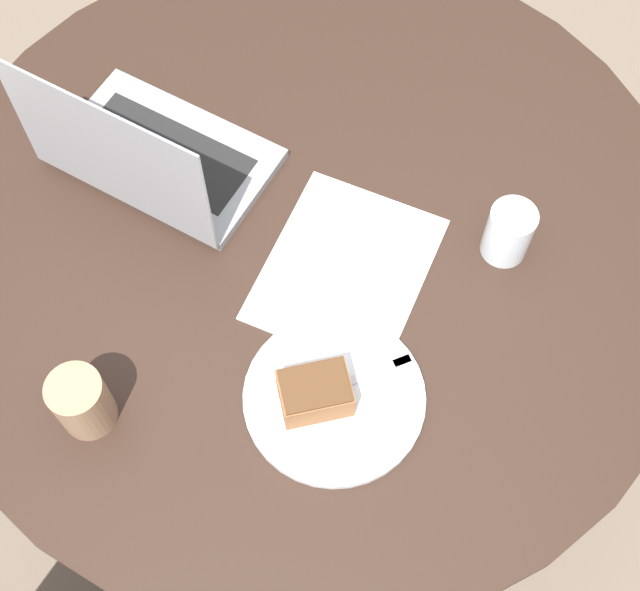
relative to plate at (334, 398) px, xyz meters
name	(u,v)px	position (x,y,z in m)	size (l,w,h in m)	color
ground_plane	(311,393)	(0.29, 0.05, -0.76)	(12.00, 12.00, 0.00)	#6B5B4C
dining_table	(308,272)	(0.29, 0.05, -0.16)	(1.22, 1.22, 0.76)	black
paper_document	(346,269)	(0.21, -0.01, 0.00)	(0.35, 0.32, 0.00)	white
plate	(334,398)	(0.00, 0.00, 0.00)	(0.26, 0.26, 0.01)	silver
cake_slice	(315,393)	(-0.01, 0.03, 0.04)	(0.09, 0.11, 0.06)	brown
fork	(369,374)	(0.03, -0.05, 0.01)	(0.09, 0.16, 0.00)	silver
coffee_glass	(82,402)	(-0.03, 0.34, 0.05)	(0.08, 0.08, 0.11)	#997556
water_glass	(509,232)	(0.26, -0.26, 0.04)	(0.07, 0.07, 0.10)	silver
laptop	(150,156)	(0.38, 0.30, 0.04)	(0.35, 0.40, 0.26)	gray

